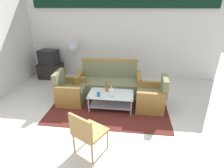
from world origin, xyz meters
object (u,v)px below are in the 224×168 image
(television, at_px, (49,57))
(wicker_chair, at_px, (86,131))
(tv_stand, at_px, (51,71))
(bottle_clear, at_px, (112,93))
(coffee_table, at_px, (111,99))
(couch, at_px, (109,83))
(bottle_brown, at_px, (107,87))
(pedestal_fan, at_px, (74,50))
(armchair_right, at_px, (151,98))
(armchair_left, at_px, (70,92))
(cup, at_px, (98,94))

(television, xyz_separation_m, wicker_chair, (2.15, -3.28, -0.27))
(tv_stand, height_order, television, television)
(bottle_clear, height_order, tv_stand, bottle_clear)
(coffee_table, height_order, wicker_chair, wicker_chair)
(wicker_chair, bearing_deg, couch, 116.66)
(bottle_brown, height_order, tv_stand, bottle_brown)
(television, xyz_separation_m, pedestal_fan, (0.89, 0.05, 0.25))
(bottle_clear, distance_m, bottle_brown, 0.33)
(bottle_clear, relative_size, pedestal_fan, 0.22)
(television, bearing_deg, armchair_right, 163.41)
(couch, distance_m, armchair_right, 1.34)
(television, height_order, wicker_chair, television)
(wicker_chair, bearing_deg, pedestal_fan, 138.94)
(coffee_table, relative_size, tv_stand, 1.38)
(bottle_clear, distance_m, wicker_chair, 1.38)
(pedestal_fan, bearing_deg, armchair_left, -77.08)
(bottle_brown, bearing_deg, armchair_left, 176.15)
(bottle_brown, distance_m, cup, 0.33)
(armchair_right, height_order, television, television)
(bottle_brown, height_order, television, television)
(bottle_clear, xyz_separation_m, bottle_brown, (-0.16, 0.29, 0.01))
(couch, height_order, television, television)
(couch, height_order, bottle_brown, couch)
(armchair_right, distance_m, bottle_brown, 1.14)
(armchair_left, relative_size, cup, 8.50)
(couch, height_order, cup, couch)
(armchair_left, xyz_separation_m, television, (-1.26, 1.56, 0.47))
(armchair_right, xyz_separation_m, tv_stand, (-3.36, 1.62, -0.03))
(bottle_clear, relative_size, wicker_chair, 0.33)
(couch, xyz_separation_m, television, (-2.21, 0.95, 0.44))
(pedestal_fan, bearing_deg, couch, -36.95)
(cup, bearing_deg, couch, 82.59)
(couch, xyz_separation_m, cup, (-0.12, -0.96, 0.14))
(bottle_brown, distance_m, pedestal_fan, 2.21)
(couch, xyz_separation_m, coffee_table, (0.15, -0.81, -0.04))
(couch, relative_size, pedestal_fan, 1.45)
(cup, bearing_deg, bottle_clear, -2.06)
(armchair_left, xyz_separation_m, armchair_right, (2.11, -0.06, 0.00))
(tv_stand, height_order, wicker_chair, wicker_chair)
(bottle_brown, bearing_deg, couch, 92.91)
(cup, bearing_deg, tv_stand, 137.58)
(tv_stand, xyz_separation_m, wicker_chair, (2.15, -3.28, 0.23))
(bottle_brown, distance_m, tv_stand, 2.78)
(tv_stand, bearing_deg, pedestal_fan, 3.23)
(bottle_brown, height_order, cup, bottle_brown)
(couch, height_order, wicker_chair, couch)
(couch, height_order, armchair_right, couch)
(cup, relative_size, television, 0.15)
(pedestal_fan, bearing_deg, coffee_table, -50.63)
(bottle_clear, bearing_deg, armchair_left, 162.64)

